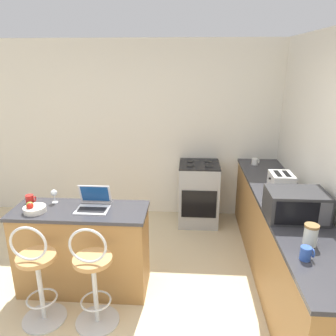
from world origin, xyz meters
name	(u,v)px	position (x,y,z in m)	size (l,w,h in m)	color
wall_back	(148,131)	(0.00, 2.66, 1.30)	(12.00, 0.06, 2.60)	silver
breakfast_bar	(83,249)	(-0.44, 0.75, 0.46)	(1.33, 0.51, 0.91)	#9E703D
counter_right	(282,240)	(1.64, 1.07, 0.46)	(0.59, 3.16, 0.91)	#9E703D
bar_stool_near	(38,277)	(-0.69, 0.26, 0.48)	(0.40, 0.40, 1.01)	silver
bar_stool_far	(94,279)	(-0.19, 0.26, 0.48)	(0.40, 0.40, 1.01)	silver
laptop	(94,203)	(-0.31, 0.79, 0.96)	(0.32, 0.28, 0.22)	silver
microwave	(296,205)	(1.61, 0.69, 1.04)	(0.52, 0.38, 0.27)	#2D2D30
toaster	(281,182)	(1.66, 1.39, 1.01)	(0.26, 0.31, 0.20)	silver
stove_range	(199,193)	(0.77, 2.33, 0.45)	(0.57, 0.57, 0.92)	#9EA3A8
mug_blue	(306,253)	(1.49, 0.02, 0.96)	(0.10, 0.08, 0.10)	#2D51AD
fruit_bowl	(34,208)	(-0.86, 0.66, 0.95)	(0.21, 0.21, 0.11)	silver
mug_white	(255,162)	(1.55, 2.34, 0.95)	(0.10, 0.08, 0.09)	white
mug_red	(30,199)	(-0.98, 0.85, 0.95)	(0.10, 0.08, 0.09)	red
wine_glass_short	(54,193)	(-0.74, 0.89, 1.01)	(0.06, 0.06, 0.14)	silver
storage_jar	(311,235)	(1.59, 0.23, 1.00)	(0.11, 0.11, 0.18)	silver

